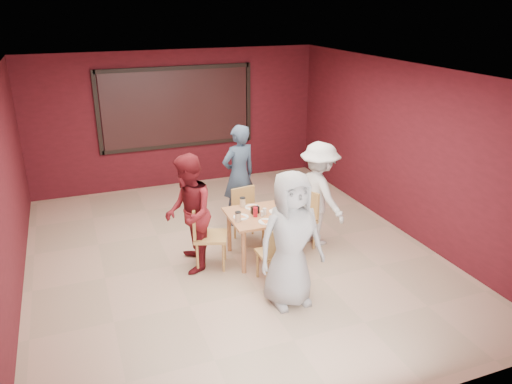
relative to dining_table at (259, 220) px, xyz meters
name	(u,v)px	position (x,y,z in m)	size (l,w,h in m)	color
floor	(232,255)	(-0.36, 0.22, -0.63)	(7.00, 7.00, 0.00)	tan
window_blinds	(177,108)	(-0.36, 3.67, 1.02)	(3.00, 0.02, 1.50)	black
dining_table	(259,220)	(0.00, 0.00, 0.00)	(0.93, 0.93, 0.87)	#AF7248
chair_front	(276,252)	(-0.06, -0.78, -0.15)	(0.42, 0.42, 0.86)	tan
chair_back	(247,211)	(0.05, 0.68, -0.14)	(0.48, 0.48, 0.87)	tan
chair_left	(205,232)	(-0.83, 0.05, -0.09)	(0.60, 0.60, 0.96)	tan
chair_right	(302,216)	(0.76, 0.08, -0.10)	(0.58, 0.58, 0.95)	tan
diner_front	(291,240)	(-0.07, -1.26, 0.27)	(0.88, 0.57, 1.80)	#999999
diner_back	(239,175)	(0.15, 1.31, 0.26)	(0.65, 0.43, 1.78)	#32445A
diner_left	(189,214)	(-1.05, 0.07, 0.23)	(0.84, 0.66, 1.73)	maroon
diner_right	(319,194)	(1.08, 0.14, 0.21)	(1.09, 0.62, 1.68)	silver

